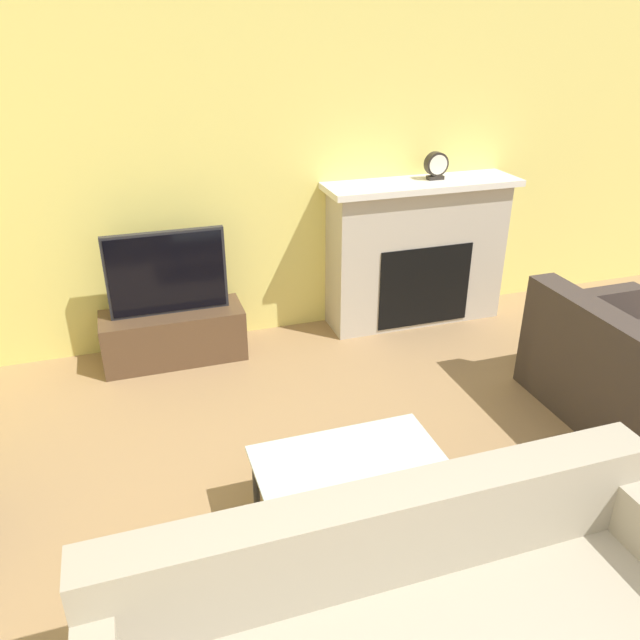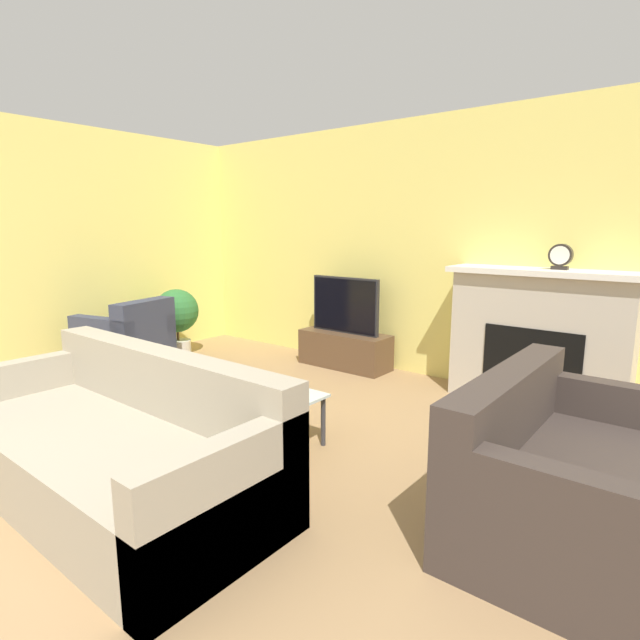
% 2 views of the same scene
% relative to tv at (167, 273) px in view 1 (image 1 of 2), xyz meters
% --- Properties ---
extents(wall_back, '(8.92, 0.06, 2.70)m').
position_rel_tv_xyz_m(wall_back, '(0.54, 0.32, 0.63)').
color(wall_back, '#EADB72').
rests_on(wall_back, ground_plane).
extents(fireplace, '(1.61, 0.46, 1.23)m').
position_rel_tv_xyz_m(fireplace, '(2.07, 0.08, -0.08)').
color(fireplace, '#BCB2A3').
rests_on(fireplace, ground_plane).
extents(tv_stand, '(1.07, 0.41, 0.40)m').
position_rel_tv_xyz_m(tv_stand, '(0.00, 0.00, -0.52)').
color(tv_stand, brown).
rests_on(tv_stand, ground_plane).
extents(tv, '(0.87, 0.06, 0.63)m').
position_rel_tv_xyz_m(tv, '(0.00, 0.00, 0.00)').
color(tv, '#232328').
rests_on(tv, tv_stand).
extents(coffee_table, '(0.96, 0.56, 0.39)m').
position_rel_tv_xyz_m(coffee_table, '(0.68, -2.05, -0.37)').
color(coffee_table, '#333338').
rests_on(coffee_table, ground_plane).
extents(mantel_clock, '(0.19, 0.07, 0.22)m').
position_rel_tv_xyz_m(mantel_clock, '(2.19, 0.09, 0.62)').
color(mantel_clock, '#28231E').
rests_on(mantel_clock, fireplace).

